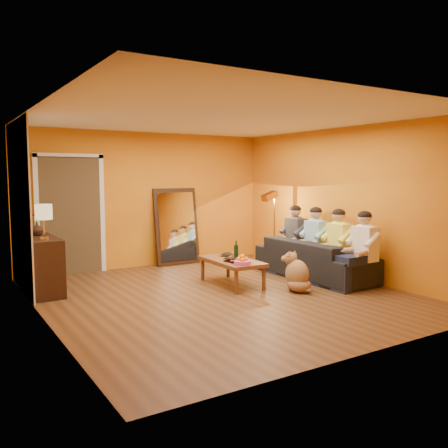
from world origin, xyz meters
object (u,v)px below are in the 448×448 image
floor_lamp (274,230)px  mirror_frame (176,226)px  coffee_table (232,272)px  person_far_left (365,250)px  person_mid_right (316,242)px  vase (37,229)px  table_lamp (44,222)px  sideboard (42,265)px  laptop (230,255)px  wine_bottle (236,250)px  dog (297,271)px  tumbler (234,255)px  person_far_right (296,238)px  person_mid_left (339,245)px  sofa (314,259)px

floor_lamp → mirror_frame: bearing=138.1°
coffee_table → person_far_left: (1.66, -1.27, 0.40)m
mirror_frame → coffee_table: size_ratio=1.25×
person_far_left → person_mid_right: size_ratio=1.00×
coffee_table → vase: bearing=155.9°
table_lamp → vase: (0.00, 0.55, -0.15)m
sideboard → laptop: bearing=-14.4°
coffee_table → wine_bottle: size_ratio=3.94×
mirror_frame → table_lamp: bearing=-153.7°
dog → tumbler: size_ratio=6.45×
person_far_right → tumbler: bearing=-170.5°
person_mid_right → tumbler: (-1.54, 0.29, -0.15)m
mirror_frame → person_far_left: 3.79m
laptop → vase: size_ratio=1.70×
table_lamp → tumbler: size_ratio=5.28×
person_far_left → tumbler: 2.08m
coffee_table → laptop: (0.18, 0.35, 0.22)m
person_mid_left → sofa: bearing=106.1°
mirror_frame → coffee_table: bearing=-92.0°
table_lamp → person_far_right: 4.42m
person_far_left → laptop: bearing=132.3°
wine_bottle → vase: size_ratio=1.50×
dog → person_mid_right: size_ratio=0.51×
dog → wine_bottle: size_ratio=2.01×
wine_bottle → sofa: bearing=-8.6°
sideboard → laptop: (2.89, -0.74, 0.01)m
mirror_frame → tumbler: 2.07m
person_mid_left → person_far_right: same height
sofa → mirror_frame: bearing=30.7°
vase → mirror_frame: bearing=16.6°
coffee_table → dog: (0.62, -0.88, 0.10)m
sofa → coffee_table: (-1.53, 0.27, -0.12)m
mirror_frame → tumbler: mirror_frame is taller
dog → person_mid_right: person_mid_right is taller
sideboard → mirror_frame: bearing=21.2°
vase → dog: bearing=-33.6°
person_mid_right → person_far_right: (0.00, 0.55, 0.00)m
sideboard → person_mid_left: size_ratio=0.97×
dog → tumbler: 1.13m
sofa → person_far_left: bearing=-172.6°
mirror_frame → dog: 3.13m
floor_lamp → person_far_left: 2.13m
wine_bottle → floor_lamp: bearing=31.4°
dog → person_mid_left: person_mid_left is taller
sofa → laptop: bearing=65.1°
floor_lamp → table_lamp: bearing=-178.6°
table_lamp → laptop: bearing=-8.7°
sofa → laptop: (-1.35, 0.62, 0.10)m
person_mid_right → wine_bottle: person_mid_right is taller
table_lamp → person_far_right: size_ratio=0.42×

